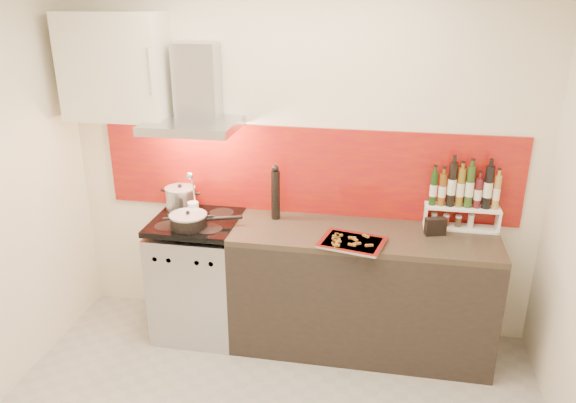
% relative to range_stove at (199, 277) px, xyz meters
% --- Properties ---
extents(back_wall, '(3.40, 0.02, 2.60)m').
position_rel_range_stove_xyz_m(back_wall, '(0.70, 0.30, 0.86)').
color(back_wall, silver).
rests_on(back_wall, ground).
extents(backsplash, '(3.00, 0.02, 0.64)m').
position_rel_range_stove_xyz_m(backsplash, '(0.75, 0.29, 0.78)').
color(backsplash, maroon).
rests_on(backsplash, back_wall).
extents(range_stove, '(0.60, 0.60, 0.91)m').
position_rel_range_stove_xyz_m(range_stove, '(0.00, 0.00, 0.00)').
color(range_stove, '#B7B7BA').
rests_on(range_stove, ground).
extents(counter, '(1.80, 0.60, 0.90)m').
position_rel_range_stove_xyz_m(counter, '(1.20, 0.00, 0.01)').
color(counter, black).
rests_on(counter, ground).
extents(range_hood, '(0.62, 0.50, 0.61)m').
position_rel_range_stove_xyz_m(range_hood, '(0.00, 0.14, 1.30)').
color(range_hood, '#B7B7BA').
rests_on(range_hood, back_wall).
extents(upper_cabinet, '(0.70, 0.35, 0.72)m').
position_rel_range_stove_xyz_m(upper_cabinet, '(-0.55, 0.13, 1.51)').
color(upper_cabinet, silver).
rests_on(upper_cabinet, back_wall).
extents(stock_pot, '(0.23, 0.23, 0.19)m').
position_rel_range_stove_xyz_m(stock_pot, '(-0.17, 0.18, 0.55)').
color(stock_pot, '#B7B7BA').
rests_on(stock_pot, range_stove).
extents(saute_pan, '(0.49, 0.27, 0.12)m').
position_rel_range_stove_xyz_m(saute_pan, '(0.01, -0.13, 0.52)').
color(saute_pan, black).
rests_on(saute_pan, range_stove).
extents(utensil_jar, '(0.08, 0.12, 0.37)m').
position_rel_range_stove_xyz_m(utensil_jar, '(-0.02, 0.01, 0.57)').
color(utensil_jar, silver).
rests_on(utensil_jar, range_stove).
extents(pepper_mill, '(0.06, 0.06, 0.40)m').
position_rel_range_stove_xyz_m(pepper_mill, '(0.56, 0.14, 0.65)').
color(pepper_mill, black).
rests_on(pepper_mill, counter).
extents(step_shelf, '(0.50, 0.14, 0.47)m').
position_rel_range_stove_xyz_m(step_shelf, '(1.84, 0.20, 0.68)').
color(step_shelf, white).
rests_on(step_shelf, counter).
extents(caddy_box, '(0.15, 0.09, 0.12)m').
position_rel_range_stove_xyz_m(caddy_box, '(1.67, 0.06, 0.52)').
color(caddy_box, black).
rests_on(caddy_box, counter).
extents(baking_tray, '(0.46, 0.39, 0.03)m').
position_rel_range_stove_xyz_m(baking_tray, '(1.13, -0.20, 0.47)').
color(baking_tray, silver).
rests_on(baking_tray, counter).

